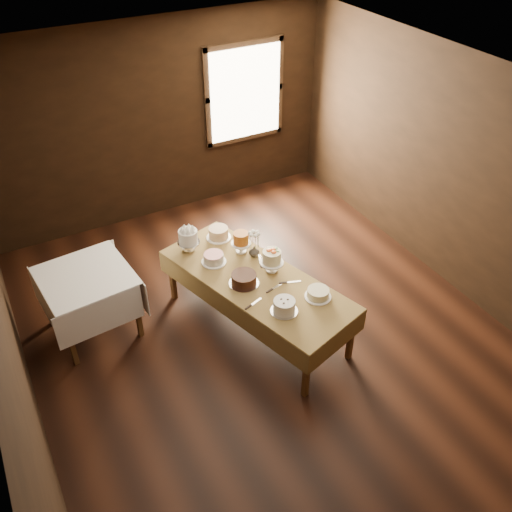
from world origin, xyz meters
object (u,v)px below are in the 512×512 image
object	(u,v)px
display_table	(256,282)
cake_server_d	(260,259)
cake_server_b	(294,282)
flower_vase	(254,251)
cake_meringue	(188,241)
cake_swirl	(284,306)
cake_server_a	(277,286)
cake_lattice	(214,259)
cake_cream	(318,294)
cake_flowers	(272,262)
cake_speckled	(219,233)
cake_server_e	(256,301)
cake_chocolate	(244,279)
cake_caramel	(241,243)
side_table	(86,282)

from	to	relation	value
display_table	cake_server_d	size ratio (longest dim) A/B	10.20
cake_server_b	flower_vase	distance (m)	0.64
cake_meringue	flower_vase	size ratio (longest dim) A/B	2.44
display_table	cake_swirl	world-z (taller)	cake_swirl
cake_server_d	cake_meringue	bearing A→B (deg)	72.93
cake_swirl	cake_server_a	bearing A→B (deg)	69.36
cake_lattice	cake_swirl	bearing A→B (deg)	-75.36
cake_cream	flower_vase	distance (m)	0.98
cake_meringue	cake_cream	distance (m)	1.65
cake_flowers	cake_server_a	size ratio (longest dim) A/B	1.13
cake_swirl	cake_meringue	bearing A→B (deg)	106.89
cake_speckled	cake_server_e	bearing A→B (deg)	-96.93
cake_server_d	flower_vase	bearing A→B (deg)	41.21
cake_meringue	cake_server_d	distance (m)	0.85
cake_speckled	cake_server_a	bearing A→B (deg)	-81.32
cake_flowers	flower_vase	world-z (taller)	cake_flowers
cake_meringue	cake_flowers	size ratio (longest dim) A/B	1.13
cake_cream	cake_server_e	distance (m)	0.65
cake_chocolate	cake_server_a	world-z (taller)	cake_chocolate
cake_speckled	cake_server_e	distance (m)	1.23
cake_server_d	cake_server_e	world-z (taller)	same
cake_flowers	cake_cream	xyz separation A→B (m)	(0.20, -0.62, -0.07)
cake_server_a	cake_flowers	bearing A→B (deg)	58.57
cake_flowers	cake_server_d	bearing A→B (deg)	93.22
cake_meringue	cake_server_a	bearing A→B (deg)	-61.36
cake_speckled	cake_lattice	size ratio (longest dim) A/B	1.10
cake_chocolate	flower_vase	distance (m)	0.51
cake_server_e	flower_vase	bearing A→B (deg)	44.10
cake_speckled	flower_vase	size ratio (longest dim) A/B	2.58
cake_speckled	cake_server_b	size ratio (longest dim) A/B	1.36
cake_server_e	cake_flowers	bearing A→B (deg)	24.48
cake_server_a	cake_server_e	distance (m)	0.34
cake_flowers	cake_server_e	world-z (taller)	cake_flowers
cake_speckled	display_table	bearing A→B (deg)	-88.10
cake_caramel	cake_flowers	xyz separation A→B (m)	(0.13, -0.47, 0.00)
cake_server_d	cake_server_b	bearing A→B (deg)	-143.02
cake_lattice	cake_speckled	bearing A→B (deg)	58.20
cake_server_a	flower_vase	xyz separation A→B (m)	(0.04, 0.60, 0.06)
cake_cream	flower_vase	world-z (taller)	flower_vase
cake_speckled	cake_lattice	world-z (taller)	cake_speckled
cake_meringue	cake_caramel	world-z (taller)	cake_meringue
cake_cream	cake_server_e	bearing A→B (deg)	158.03
cake_speckled	cake_cream	xyz separation A→B (m)	(0.45, -1.46, -0.02)
cake_caramel	cake_cream	bearing A→B (deg)	-72.79
cake_caramel	cake_server_b	xyz separation A→B (m)	(0.25, -0.76, -0.11)
side_table	cake_swirl	xyz separation A→B (m)	(1.64, -1.42, 0.08)
cake_cream	cake_caramel	bearing A→B (deg)	107.21
cake_server_a	flower_vase	size ratio (longest dim) A/B	1.90
cake_chocolate	cake_server_a	xyz separation A→B (m)	(0.30, -0.21, -0.06)
cake_server_e	flower_vase	size ratio (longest dim) A/B	1.90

